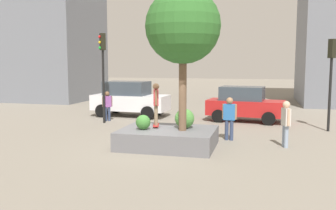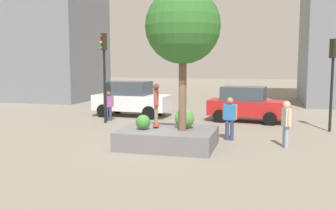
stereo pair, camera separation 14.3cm
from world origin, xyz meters
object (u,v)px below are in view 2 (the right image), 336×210
object	(u,v)px
skateboarder	(156,101)
pedestrian_crossing	(230,116)
sedan_parked	(246,104)
bystander_watching	(286,121)
plaza_tree	(183,27)
passerby_with_bag	(109,104)
police_car	(131,99)
planter_ledge	(168,138)
traffic_light_corner	(332,68)
traffic_light_median	(104,62)
skateboard	(156,125)

from	to	relation	value
skateboarder	pedestrian_crossing	world-z (taller)	skateboarder
sedan_parked	bystander_watching	xyz separation A→B (m)	(1.75, -5.85, 0.05)
plaza_tree	bystander_watching	distance (m)	5.11
bystander_watching	passerby_with_bag	world-z (taller)	bystander_watching
skateboarder	pedestrian_crossing	xyz separation A→B (m)	(2.67, 1.41, -0.67)
plaza_tree	pedestrian_crossing	distance (m)	4.18
plaza_tree	pedestrian_crossing	bearing A→B (deg)	51.45
sedan_parked	bystander_watching	size ratio (longest dim) A/B	2.41
police_car	passerby_with_bag	bearing A→B (deg)	-104.88
planter_ledge	police_car	xyz separation A→B (m)	(-4.13, 7.16, 0.70)
skateboarder	passerby_with_bag	bearing A→B (deg)	130.53
skateboarder	sedan_parked	bearing A→B (deg)	64.77
traffic_light_corner	passerby_with_bag	world-z (taller)	traffic_light_corner
skateboarder	sedan_parked	size ratio (longest dim) A/B	0.38
planter_ledge	traffic_light_median	bearing A→B (deg)	135.57
planter_ledge	plaza_tree	distance (m)	4.10
planter_ledge	passerby_with_bag	world-z (taller)	passerby_with_bag
bystander_watching	passerby_with_bag	size ratio (longest dim) A/B	1.08
traffic_light_median	passerby_with_bag	world-z (taller)	traffic_light_median
skateboarder	police_car	distance (m)	7.72
traffic_light_corner	pedestrian_crossing	xyz separation A→B (m)	(-4.24, -3.11, -1.86)
plaza_tree	planter_ledge	bearing A→B (deg)	165.03
sedan_parked	planter_ledge	bearing A→B (deg)	-110.05
sedan_parked	bystander_watching	bearing A→B (deg)	-73.36
skateboard	skateboarder	size ratio (longest dim) A/B	0.51
skateboard	traffic_light_corner	world-z (taller)	traffic_light_corner
planter_ledge	traffic_light_median	world-z (taller)	traffic_light_median
skateboard	traffic_light_corner	size ratio (longest dim) A/B	0.20
police_car	planter_ledge	bearing A→B (deg)	-59.99
passerby_with_bag	planter_ledge	bearing A→B (deg)	-47.80
traffic_light_corner	skateboarder	bearing A→B (deg)	-146.82
bystander_watching	traffic_light_median	bearing A→B (deg)	158.28
traffic_light_corner	traffic_light_median	world-z (taller)	traffic_light_median
sedan_parked	traffic_light_median	distance (m)	7.77
planter_ledge	skateboarder	xyz separation A→B (m)	(-0.56, 0.35, 1.34)
police_car	passerby_with_bag	distance (m)	2.08
bystander_watching	plaza_tree	bearing A→B (deg)	-162.69
skateboard	skateboarder	distance (m)	0.94
skateboard	traffic_light_corner	xyz separation A→B (m)	(6.92, 4.52, 2.14)
traffic_light_corner	sedan_parked	bearing A→B (deg)	153.11
traffic_light_corner	pedestrian_crossing	distance (m)	5.58
pedestrian_crossing	passerby_with_bag	size ratio (longest dim) A/B	1.09
pedestrian_crossing	planter_ledge	bearing A→B (deg)	-140.21
planter_ledge	passerby_with_bag	size ratio (longest dim) A/B	2.17
planter_ledge	plaza_tree	bearing A→B (deg)	-14.97
pedestrian_crossing	bystander_watching	xyz separation A→B (m)	(2.13, -0.78, -0.01)
traffic_light_median	skateboard	bearing A→B (deg)	-45.89
planter_ledge	traffic_light_corner	bearing A→B (deg)	37.46
police_car	traffic_light_median	size ratio (longest dim) A/B	0.97
skateboard	skateboarder	xyz separation A→B (m)	(0.00, -0.00, 0.94)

